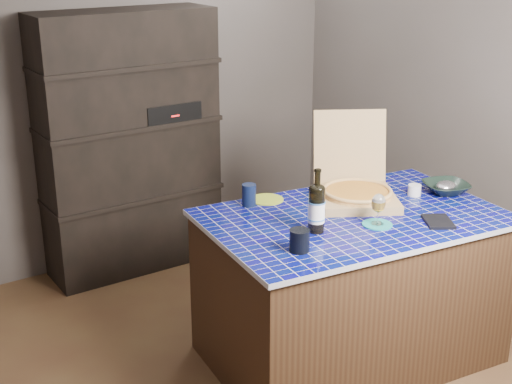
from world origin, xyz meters
TOP-DOWN VIEW (x-y plane):
  - room at (0.00, 0.00)m, footprint 3.50×3.50m
  - shelving_unit at (0.00, 1.53)m, footprint 1.20×0.41m
  - kitchen_island at (0.50, -0.22)m, footprint 1.66×1.16m
  - pizza_box at (0.64, -0.06)m, footprint 0.62×0.65m
  - mead_bottle at (0.19, -0.28)m, footprint 0.09×0.09m
  - teal_trivet at (0.50, -0.39)m, footprint 0.15×0.15m
  - wine_glass at (0.50, -0.39)m, footprint 0.07×0.07m
  - tumbler at (-0.02, -0.42)m, footprint 0.10×0.10m
  - dvd_case at (0.78, -0.54)m, footprint 0.21×0.23m
  - bowl at (1.16, -0.25)m, footprint 0.32×0.32m
  - foil_contents at (1.16, -0.25)m, footprint 0.13×0.11m
  - white_jar at (0.98, -0.18)m, footprint 0.07×0.07m
  - navy_cup at (0.11, 0.21)m, footprint 0.08×0.08m
  - green_trivet at (0.24, 0.23)m, footprint 0.19×0.19m

SIDE VIEW (x-z plane):
  - kitchen_island at x=0.50m, z-range 0.00..0.85m
  - green_trivet at x=0.24m, z-range 0.85..0.86m
  - teal_trivet at x=0.50m, z-range 0.85..0.86m
  - dvd_case at x=0.78m, z-range 0.85..0.87m
  - bowl at x=1.16m, z-range 0.85..0.92m
  - white_jar at x=0.98m, z-range 0.85..0.92m
  - foil_contents at x=1.16m, z-range 0.86..0.92m
  - shelving_unit at x=0.00m, z-range 0.00..1.80m
  - tumbler at x=-0.02m, z-range 0.85..0.96m
  - navy_cup at x=0.11m, z-range 0.85..0.98m
  - pizza_box at x=0.64m, z-range 0.69..1.15m
  - wine_glass at x=0.50m, z-range 0.89..1.05m
  - mead_bottle at x=0.19m, z-range 0.82..1.15m
  - room at x=0.00m, z-range -0.50..3.00m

